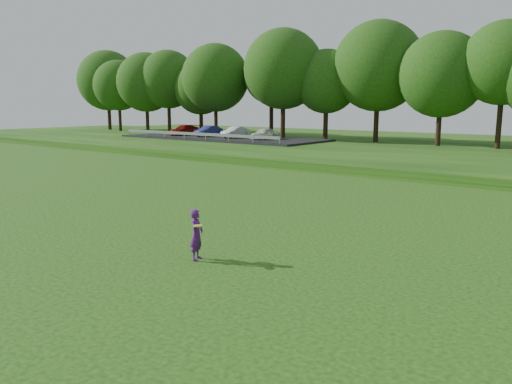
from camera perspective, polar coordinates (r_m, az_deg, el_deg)
The scene contains 6 objects.
ground at distance 16.76m, azimuth -18.68°, elevation -5.66°, with size 140.00×140.00×0.00m, color #13400C.
berm at distance 45.04m, azimuth 20.37°, elevation 4.16°, with size 130.00×30.00×0.60m, color #13400C.
walking_path at distance 32.10m, azimuth 12.60°, elevation 1.94°, with size 130.00×1.60×0.04m, color gray.
treeline at distance 48.82m, azimuth 22.42°, elevation 13.62°, with size 104.00×7.00×15.00m, color #193E0E, non-canonical shape.
parking_lot at distance 56.27m, azimuth -4.28°, elevation 6.48°, with size 24.00×9.00×1.38m.
woman at distance 14.24m, azimuth -6.80°, elevation -4.87°, with size 0.63×0.63×1.46m.
Camera 1 is at (13.63, -8.73, 4.36)m, focal length 35.00 mm.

